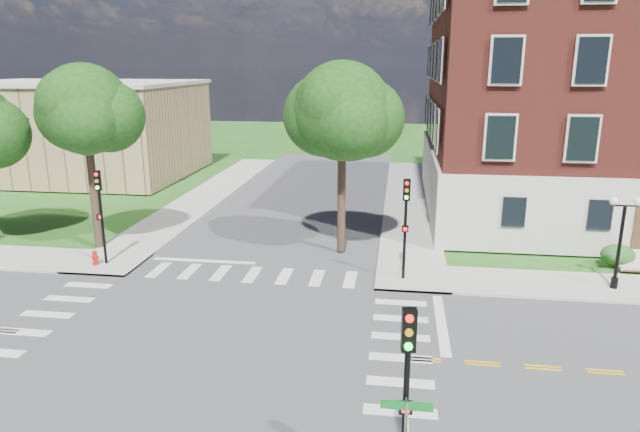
# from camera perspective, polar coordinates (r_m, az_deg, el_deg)

# --- Properties ---
(ground) EXTENTS (160.00, 160.00, 0.00)m
(ground) POSITION_cam_1_polar(r_m,az_deg,el_deg) (21.88, -11.64, -12.51)
(ground) COLOR #235618
(ground) RESTS_ON ground
(road_ew) EXTENTS (90.00, 12.00, 0.01)m
(road_ew) POSITION_cam_1_polar(r_m,az_deg,el_deg) (21.88, -11.64, -12.49)
(road_ew) COLOR #3D3D3F
(road_ew) RESTS_ON ground
(road_ns) EXTENTS (12.00, 90.00, 0.01)m
(road_ns) POSITION_cam_1_polar(r_m,az_deg,el_deg) (21.88, -11.64, -12.49)
(road_ns) COLOR #3D3D3F
(road_ns) RESTS_ON ground
(sidewalk_ne) EXTENTS (34.00, 34.00, 0.12)m
(sidewalk_ne) POSITION_cam_1_polar(r_m,az_deg,el_deg) (36.03, 21.23, -2.01)
(sidewalk_ne) COLOR #9E9B93
(sidewalk_ne) RESTS_ON ground
(sidewalk_nw) EXTENTS (34.00, 34.00, 0.12)m
(sidewalk_nw) POSITION_cam_1_polar(r_m,az_deg,el_deg) (41.49, -24.82, -0.22)
(sidewalk_nw) COLOR #9E9B93
(sidewalk_nw) RESTS_ON ground
(crosswalk_east) EXTENTS (2.20, 10.20, 0.02)m
(crosswalk_east) POSITION_cam_1_polar(r_m,az_deg,el_deg) (20.77, 8.04, -13.92)
(crosswalk_east) COLOR silver
(crosswalk_east) RESTS_ON ground
(stop_bar_east) EXTENTS (0.40, 5.50, 0.00)m
(stop_bar_east) POSITION_cam_1_polar(r_m,az_deg,el_deg) (23.52, 12.03, -10.49)
(stop_bar_east) COLOR silver
(stop_bar_east) RESTS_ON ground
(secondary_building) EXTENTS (20.40, 15.40, 8.30)m
(secondary_building) POSITION_cam_1_polar(r_m,az_deg,el_deg) (56.48, -23.12, 8.07)
(secondary_building) COLOR #A27E59
(secondary_building) RESTS_ON ground
(tree_c) EXTENTS (4.75, 4.75, 9.94)m
(tree_c) POSITION_cam_1_polar(r_m,az_deg,el_deg) (32.68, -22.44, 9.78)
(tree_c) COLOR #312418
(tree_c) RESTS_ON ground
(tree_d) EXTENTS (5.10, 5.10, 10.06)m
(tree_d) POSITION_cam_1_polar(r_m,az_deg,el_deg) (29.62, 2.25, 10.38)
(tree_d) COLOR #312418
(tree_d) RESTS_ON ground
(traffic_signal_se) EXTENTS (0.35, 0.39, 4.80)m
(traffic_signal_se) POSITION_cam_1_polar(r_m,az_deg,el_deg) (13.32, 8.66, -15.99)
(traffic_signal_se) COLOR black
(traffic_signal_se) RESTS_ON ground
(traffic_signal_ne) EXTENTS (0.34, 0.37, 4.80)m
(traffic_signal_ne) POSITION_cam_1_polar(r_m,az_deg,el_deg) (26.55, 8.56, 0.00)
(traffic_signal_ne) COLOR black
(traffic_signal_ne) RESTS_ON ground
(traffic_signal_nw) EXTENTS (0.38, 0.46, 4.80)m
(traffic_signal_nw) POSITION_cam_1_polar(r_m,az_deg,el_deg) (30.34, -21.12, 1.04)
(traffic_signal_nw) COLOR black
(traffic_signal_nw) RESTS_ON ground
(twin_lamp_west) EXTENTS (1.36, 0.36, 4.23)m
(twin_lamp_west) POSITION_cam_1_polar(r_m,az_deg,el_deg) (28.62, 27.86, -1.90)
(twin_lamp_west) COLOR black
(twin_lamp_west) RESTS_ON ground
(fire_hydrant) EXTENTS (0.35, 0.35, 0.75)m
(fire_hydrant) POSITION_cam_1_polar(r_m,az_deg,el_deg) (31.04, -21.56, -3.94)
(fire_hydrant) COLOR #BA0F0E
(fire_hydrant) RESTS_ON ground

